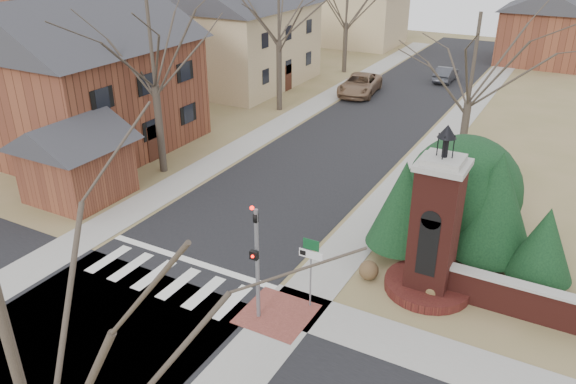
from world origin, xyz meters
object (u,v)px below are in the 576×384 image
Objects in this scene: pickup_truck at (360,84)px; distant_car at (446,74)px; brick_gate_monument at (433,239)px; sign_post at (311,260)px; traffic_signal_pole at (257,253)px.

distant_car is (5.00, 7.37, -0.14)m from pickup_truck.
brick_gate_monument is 31.98m from distant_car.
sign_post is at bearing -78.54° from pickup_truck.
traffic_signal_pole is at bearing 93.66° from distant_car.
traffic_signal_pole reaches higher than pickup_truck.
pickup_truck is 1.45× the size of distant_car.
distant_car is at bearing 103.39° from brick_gate_monument.
pickup_truck is at bearing 55.15° from distant_car.
distant_car is at bearing 94.35° from traffic_signal_pole.
brick_gate_monument is 1.66× the size of distant_car.
pickup_truck is at bearing 117.61° from brick_gate_monument.
traffic_signal_pole reaches higher than distant_car.
sign_post is 0.70× the size of distant_car.
pickup_truck is at bearing 108.61° from sign_post.
traffic_signal_pole is 2.02m from sign_post.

